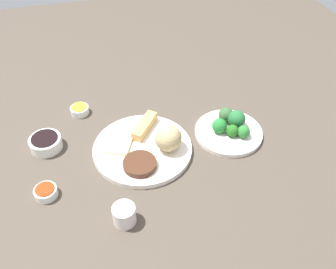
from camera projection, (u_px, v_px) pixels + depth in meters
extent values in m
cube|color=#483E34|center=(137.00, 146.00, 1.08)|extent=(2.20, 2.20, 0.02)
cylinder|color=white|center=(143.00, 149.00, 1.05)|extent=(0.29, 0.29, 0.02)
sphere|color=tan|center=(168.00, 138.00, 1.01)|extent=(0.08, 0.08, 0.08)
cube|color=tan|center=(145.00, 126.00, 1.09)|extent=(0.10, 0.11, 0.03)
cube|color=beige|center=(117.00, 145.00, 1.04)|extent=(0.10, 0.10, 0.01)
cylinder|color=#442617|center=(140.00, 164.00, 0.98)|extent=(0.09, 0.09, 0.02)
cylinder|color=white|center=(228.00, 132.00, 1.10)|extent=(0.21, 0.21, 0.01)
sphere|color=#225F1C|center=(232.00, 131.00, 1.07)|extent=(0.04, 0.04, 0.04)
sphere|color=#246331|center=(237.00, 119.00, 1.09)|extent=(0.05, 0.05, 0.05)
sphere|color=#21722D|center=(220.00, 126.00, 1.08)|extent=(0.05, 0.05, 0.05)
sphere|color=#335931|center=(226.00, 115.00, 1.11)|extent=(0.05, 0.05, 0.05)
sphere|color=#2A702E|center=(244.00, 132.00, 1.06)|extent=(0.04, 0.04, 0.04)
cylinder|color=white|center=(46.00, 143.00, 1.05)|extent=(0.09, 0.09, 0.04)
cylinder|color=black|center=(44.00, 138.00, 1.04)|extent=(0.08, 0.08, 0.00)
cylinder|color=white|center=(80.00, 110.00, 1.17)|extent=(0.06, 0.06, 0.02)
cylinder|color=yellow|center=(79.00, 107.00, 1.16)|extent=(0.05, 0.05, 0.00)
cylinder|color=white|center=(46.00, 192.00, 0.93)|extent=(0.06, 0.06, 0.02)
cylinder|color=red|center=(45.00, 189.00, 0.92)|extent=(0.05, 0.05, 0.00)
cylinder|color=white|center=(124.00, 215.00, 0.86)|extent=(0.06, 0.06, 0.05)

